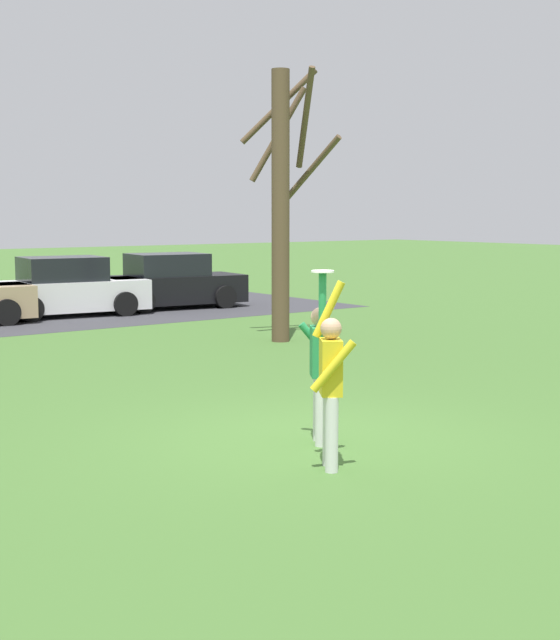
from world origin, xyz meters
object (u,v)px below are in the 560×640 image
(parked_car_white, at_px, (67,289))
(parked_car_black, at_px, (171,283))
(person_defender, at_px, (331,380))
(bare_tree_tall, at_px, (282,195))
(frisbee_disc, at_px, (323,271))
(person_catcher, at_px, (320,363))

(parked_car_white, xyz_separation_m, parked_car_black, (3.27, 0.07, 0.00))
(person_defender, height_order, parked_car_black, person_defender)
(parked_car_white, relative_size, bare_tree_tall, 0.72)
(parked_car_black, bearing_deg, frisbee_disc, -107.29)
(person_catcher, bearing_deg, bare_tree_tall, 179.31)
(person_catcher, distance_m, frisbee_disc, 1.13)
(bare_tree_tall, bearing_deg, parked_car_black, 78.15)
(person_defender, distance_m, parked_car_white, 16.08)
(parked_car_white, bearing_deg, frisbee_disc, -96.13)
(frisbee_disc, bearing_deg, person_catcher, 56.39)
(person_catcher, relative_size, person_defender, 1.02)
(person_catcher, relative_size, parked_car_white, 0.49)
(person_defender, xyz_separation_m, bare_tree_tall, (5.60, 8.23, 2.15))
(person_catcher, bearing_deg, parked_car_black, -170.33)
(parked_car_black, bearing_deg, bare_tree_tall, -95.06)
(bare_tree_tall, bearing_deg, person_defender, -124.22)
(person_defender, bearing_deg, bare_tree_tall, -0.61)
(person_catcher, xyz_separation_m, bare_tree_tall, (4.99, 7.32, 2.15))
(frisbee_disc, xyz_separation_m, bare_tree_tall, (5.12, 7.51, 1.04))
(parked_car_white, height_order, parked_car_black, same)
(person_catcher, distance_m, parked_car_black, 16.15)
(frisbee_disc, relative_size, bare_tree_tall, 0.04)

